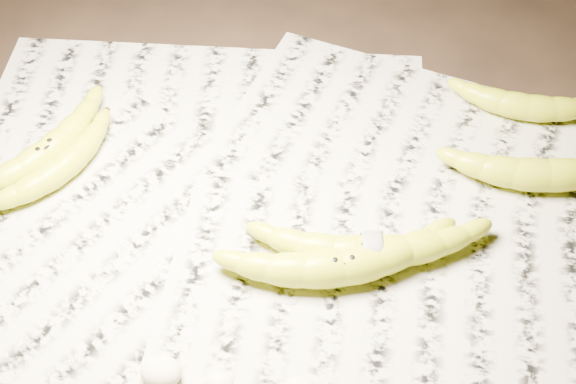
% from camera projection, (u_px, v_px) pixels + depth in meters
% --- Properties ---
extents(ground, '(3.00, 3.00, 0.00)m').
position_uv_depth(ground, '(292.00, 222.00, 0.89)').
color(ground, black).
rests_on(ground, ground).
extents(newspaper_patch, '(0.90, 0.70, 0.01)m').
position_uv_depth(newspaper_patch, '(283.00, 247.00, 0.87)').
color(newspaper_patch, '#B9B49E').
rests_on(newspaper_patch, ground).
extents(banana_left_a, '(0.14, 0.20, 0.03)m').
position_uv_depth(banana_left_a, '(45.00, 151.00, 0.93)').
color(banana_left_a, '#B1C018').
rests_on(banana_left_a, newspaper_patch).
extents(banana_left_b, '(0.13, 0.17, 0.03)m').
position_uv_depth(banana_left_b, '(60.00, 167.00, 0.91)').
color(banana_left_b, '#B1C018').
rests_on(banana_left_b, newspaper_patch).
extents(banana_center, '(0.23, 0.13, 0.04)m').
position_uv_depth(banana_center, '(342.00, 265.00, 0.82)').
color(banana_center, '#B1C018').
rests_on(banana_center, newspaper_patch).
extents(banana_taped, '(0.23, 0.10, 0.04)m').
position_uv_depth(banana_taped, '(371.00, 251.00, 0.84)').
color(banana_taped, '#B1C018').
rests_on(banana_taped, newspaper_patch).
extents(banana_upper_a, '(0.21, 0.09, 0.04)m').
position_uv_depth(banana_upper_a, '(548.00, 173.00, 0.90)').
color(banana_upper_a, '#B1C018').
rests_on(banana_upper_a, newspaper_patch).
extents(banana_upper_b, '(0.17, 0.06, 0.03)m').
position_uv_depth(banana_upper_b, '(528.00, 105.00, 0.98)').
color(banana_upper_b, '#B1C018').
rests_on(banana_upper_b, newspaper_patch).
extents(measuring_tape, '(0.01, 0.05, 0.05)m').
position_uv_depth(measuring_tape, '(371.00, 251.00, 0.84)').
color(measuring_tape, white).
rests_on(measuring_tape, newspaper_patch).
extents(flesh_chunk_a, '(0.04, 0.03, 0.02)m').
position_uv_depth(flesh_chunk_a, '(161.00, 370.00, 0.75)').
color(flesh_chunk_a, beige).
rests_on(flesh_chunk_a, newspaper_patch).
extents(flesh_chunk_b, '(0.03, 0.02, 0.02)m').
position_uv_depth(flesh_chunk_b, '(219.00, 382.00, 0.75)').
color(flesh_chunk_b, beige).
rests_on(flesh_chunk_b, newspaper_patch).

